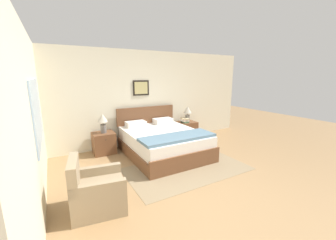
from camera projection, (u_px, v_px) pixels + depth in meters
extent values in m
plane|color=#99754C|center=(214.00, 197.00, 3.35)|extent=(16.00, 16.00, 0.00)
cube|color=beige|center=(139.00, 98.00, 5.77)|extent=(7.15, 0.06, 2.60)
cube|color=black|center=(141.00, 88.00, 5.69)|extent=(0.46, 0.02, 0.41)
cube|color=tan|center=(141.00, 88.00, 5.68)|extent=(0.38, 0.00, 0.33)
cube|color=beige|center=(34.00, 116.00, 3.25)|extent=(0.06, 5.54, 2.60)
cube|color=#9EBCDB|center=(37.00, 112.00, 3.27)|extent=(0.02, 1.71, 1.02)
cube|color=#897556|center=(187.00, 169.00, 4.33)|extent=(2.52, 1.44, 0.01)
cube|color=brown|center=(164.00, 149.00, 5.12)|extent=(1.71, 2.11, 0.28)
cube|color=brown|center=(187.00, 156.00, 4.21)|extent=(1.71, 0.06, 0.08)
cube|color=white|center=(163.00, 137.00, 5.05)|extent=(1.64, 2.02, 0.31)
cube|color=brown|center=(146.00, 115.00, 5.84)|extent=(1.71, 0.06, 0.47)
cube|color=slate|center=(178.00, 137.00, 4.45)|extent=(1.68, 0.59, 0.06)
cube|color=white|center=(136.00, 124.00, 5.48)|extent=(0.52, 0.32, 0.14)
cube|color=white|center=(163.00, 121.00, 5.88)|extent=(0.52, 0.32, 0.14)
cube|color=#998466|center=(99.00, 196.00, 3.00)|extent=(0.81, 0.75, 0.41)
cube|color=#998466|center=(74.00, 174.00, 2.81)|extent=(0.22, 0.65, 0.40)
cube|color=#998466|center=(97.00, 170.00, 3.19)|extent=(0.73, 0.21, 0.14)
cube|color=#998466|center=(98.00, 188.00, 2.70)|extent=(0.73, 0.21, 0.14)
cube|color=brown|center=(104.00, 143.00, 5.18)|extent=(0.52, 0.49, 0.53)
sphere|color=#332D28|center=(106.00, 140.00, 4.93)|extent=(0.02, 0.02, 0.02)
cube|color=brown|center=(187.00, 130.00, 6.40)|extent=(0.52, 0.49, 0.53)
sphere|color=#332D28|center=(192.00, 127.00, 6.15)|extent=(0.02, 0.02, 0.02)
cylinder|color=slate|center=(103.00, 129.00, 5.09)|extent=(0.14, 0.14, 0.22)
cylinder|color=slate|center=(103.00, 123.00, 5.06)|extent=(0.02, 0.02, 0.06)
cone|color=beige|center=(103.00, 118.00, 5.03)|extent=(0.24, 0.24, 0.20)
cylinder|color=slate|center=(187.00, 118.00, 6.31)|extent=(0.14, 0.14, 0.22)
cylinder|color=slate|center=(187.00, 114.00, 6.28)|extent=(0.02, 0.02, 0.06)
cone|color=beige|center=(188.00, 110.00, 6.25)|extent=(0.24, 0.24, 0.20)
cube|color=#4C7551|center=(185.00, 122.00, 6.24)|extent=(0.17, 0.26, 0.04)
cube|color=silver|center=(185.00, 121.00, 6.23)|extent=(0.20, 0.24, 0.03)
cube|color=silver|center=(185.00, 120.00, 6.22)|extent=(0.24, 0.22, 0.04)
cube|color=beige|center=(185.00, 118.00, 6.22)|extent=(0.24, 0.29, 0.03)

